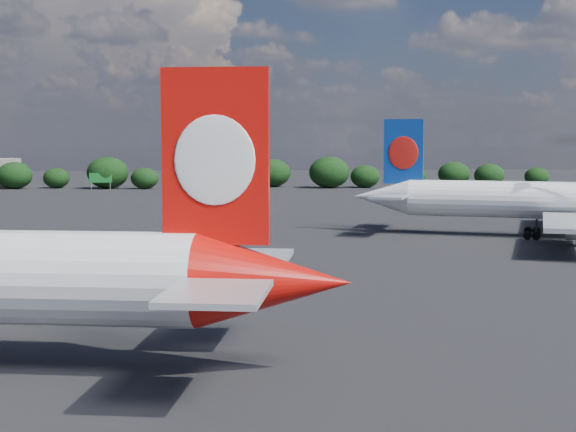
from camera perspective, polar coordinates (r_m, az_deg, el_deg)
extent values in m
plane|color=black|center=(104.62, -11.46, -1.98)|extent=(500.00, 500.00, 0.00)
cone|color=red|center=(44.75, -0.99, -4.68)|extent=(9.57, 7.03, 5.42)
cube|color=red|center=(44.55, -5.18, 4.23)|extent=(5.96, 1.71, 9.76)
ellipsoid|color=white|center=(44.24, -5.26, 3.97)|extent=(4.51, 1.11, 4.99)
ellipsoid|color=white|center=(44.88, -5.10, 3.99)|extent=(4.51, 1.11, 4.99)
cube|color=#A9ADB2|center=(39.19, -5.16, -5.50)|extent=(6.07, 7.34, 0.33)
cube|color=#A9ADB2|center=(50.79, -2.66, -2.98)|extent=(6.07, 7.34, 0.33)
cylinder|color=white|center=(114.43, 18.33, 1.05)|extent=(37.70, 20.06, 5.11)
cone|color=white|center=(116.46, 6.69, 1.36)|extent=(9.53, 7.93, 5.11)
cube|color=navy|center=(115.65, 8.22, 4.56)|extent=(5.37, 2.69, 9.20)
ellipsoid|color=red|center=(115.35, 8.19, 4.47)|extent=(4.02, 1.89, 4.70)
ellipsoid|color=red|center=(115.96, 8.24, 4.47)|extent=(4.02, 1.89, 4.70)
cube|color=#A9ADB2|center=(110.55, 7.18, 1.36)|extent=(6.65, 7.45, 0.31)
cube|color=#A9ADB2|center=(121.60, 8.13, 1.71)|extent=(6.65, 7.45, 0.31)
cube|color=#A9ADB2|center=(101.38, 19.56, -0.44)|extent=(14.19, 21.41, 0.56)
cube|color=#A9ADB2|center=(127.85, 19.15, 0.72)|extent=(14.19, 21.41, 0.56)
cylinder|color=black|center=(111.68, 17.25, -0.86)|extent=(0.38, 0.38, 2.56)
cylinder|color=black|center=(111.78, 17.24, -1.35)|extent=(1.21, 0.87, 1.12)
cylinder|color=black|center=(111.79, 16.66, -1.34)|extent=(1.21, 0.87, 1.12)
cylinder|color=black|center=(117.78, 17.27, -0.55)|extent=(0.38, 0.38, 2.56)
cylinder|color=black|center=(117.88, 17.25, -1.01)|extent=(1.21, 0.87, 1.12)
cylinder|color=black|center=(117.89, 16.71, -1.00)|extent=(1.21, 0.87, 1.12)
cube|color=#146624|center=(221.31, -13.19, 2.67)|extent=(6.00, 0.30, 2.60)
cylinder|color=gray|center=(221.76, -13.81, 2.09)|extent=(0.20, 0.20, 2.00)
cylinder|color=gray|center=(221.12, -12.53, 2.11)|extent=(0.20, 0.20, 2.00)
cube|color=orange|center=(225.45, -5.40, 3.04)|extent=(5.00, 0.30, 3.00)
cylinder|color=gray|center=(225.58, -5.39, 2.34)|extent=(0.30, 0.30, 2.50)
ellipsoid|color=black|center=(231.11, -18.87, 2.75)|extent=(9.61, 8.13, 7.39)
ellipsoid|color=black|center=(231.04, -16.15, 2.61)|extent=(7.29, 6.17, 5.61)
ellipsoid|color=black|center=(225.47, -12.70, 3.02)|extent=(11.37, 9.62, 8.75)
ellipsoid|color=black|center=(222.01, -10.16, 2.66)|extent=(7.56, 6.40, 5.81)
ellipsoid|color=black|center=(222.48, -6.34, 2.81)|extent=(8.57, 7.25, 6.59)
ellipsoid|color=black|center=(223.38, -3.84, 2.71)|extent=(7.19, 6.09, 5.53)
ellipsoid|color=black|center=(228.20, -1.11, 3.08)|extent=(10.33, 8.74, 7.95)
ellipsoid|color=black|center=(223.18, 2.95, 3.13)|extent=(11.38, 9.63, 8.75)
ellipsoid|color=black|center=(225.03, 5.50, 2.83)|extent=(8.31, 7.03, 6.39)
ellipsoid|color=black|center=(228.27, 8.86, 2.76)|extent=(7.70, 6.52, 5.93)
ellipsoid|color=black|center=(236.70, 11.71, 2.95)|extent=(9.21, 7.80, 7.09)
ellipsoid|color=black|center=(235.16, 14.12, 2.83)|extent=(8.63, 7.31, 6.64)
ellipsoid|color=black|center=(241.92, 17.28, 2.68)|extent=(7.17, 6.07, 5.51)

